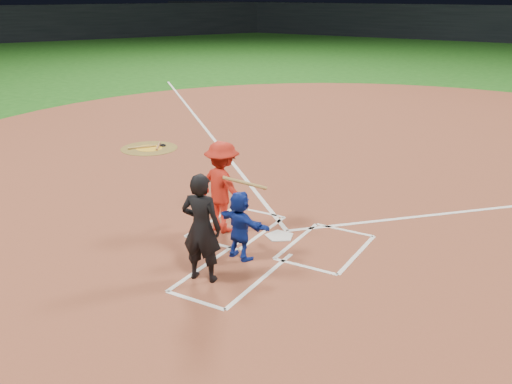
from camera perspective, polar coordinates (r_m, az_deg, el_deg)
The scene contains 12 objects.
ground at distance 11.13m, azimuth 2.38°, elevation -4.51°, with size 120.00×120.00×0.00m, color #185114.
home_plate_dirt at distance 16.37m, azimuth 12.22°, elevation 3.07°, with size 28.00×28.00×0.01m, color brown.
home_plate at distance 11.12m, azimuth 2.38°, elevation -4.42°, with size 0.60×0.60×0.02m, color silver.
on_deck_circle at distance 17.54m, azimuth -10.63°, elevation 4.32°, with size 1.70×1.70×0.01m, color brown.
on_deck_logo at distance 17.54m, azimuth -10.63°, elevation 4.34°, with size 0.80×0.80×0.00m, color gold.
on_deck_bat_a at distance 17.62m, azimuth -9.74°, elevation 4.57°, with size 0.06×0.06×0.84m, color #A1683B.
on_deck_bat_b at distance 17.58m, azimuth -11.35°, elevation 4.44°, with size 0.06×0.06×0.84m, color olive.
bat_weight_donut at distance 17.70m, azimuth -9.31°, elevation 4.64°, with size 0.19×0.19×0.05m, color black.
catcher at distance 10.02m, azimuth -1.60°, elevation -3.34°, with size 1.17×0.37×1.26m, color navy.
umpire at distance 9.22m, azimuth -5.48°, elevation -3.58°, with size 0.67×0.44×1.84m, color black.
chalk_markings at distance 15.72m, azimuth 11.40°, elevation 2.47°, with size 28.35×17.32×0.01m.
batter_at_plate at distance 11.09m, azimuth -3.37°, elevation 0.50°, with size 1.63×0.92×1.82m.
Camera 1 is at (4.68, -9.02, 4.55)m, focal length 40.00 mm.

